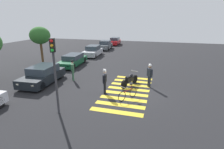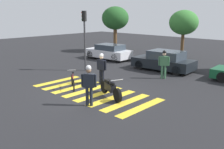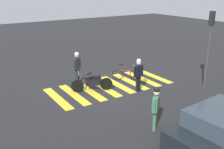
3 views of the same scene
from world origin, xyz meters
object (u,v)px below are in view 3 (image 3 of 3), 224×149
(police_motorcycle, at_px, (92,82))
(leaning_bicycle, at_px, (126,74))
(officer_on_foot, at_px, (77,65))
(traffic_light_pole, at_px, (210,38))
(pedestrian_bystander, at_px, (156,106))
(car_black_suv, at_px, (223,128))
(officer_by_motorcycle, at_px, (139,73))

(police_motorcycle, relative_size, leaning_bicycle, 1.45)
(officer_on_foot, distance_m, traffic_light_pole, 7.26)
(leaning_bicycle, xyz_separation_m, officer_on_foot, (2.61, -1.14, 0.70))
(pedestrian_bystander, xyz_separation_m, car_black_suv, (-1.26, 2.04, -0.36))
(officer_by_motorcycle, xyz_separation_m, pedestrian_bystander, (1.93, 3.47, -0.00))
(pedestrian_bystander, bearing_deg, officer_on_foot, -88.17)
(police_motorcycle, bearing_deg, officer_on_foot, -85.08)
(car_black_suv, relative_size, traffic_light_pole, 1.06)
(leaning_bicycle, height_order, car_black_suv, car_black_suv)
(leaning_bicycle, relative_size, officer_on_foot, 0.79)
(police_motorcycle, bearing_deg, officer_by_motorcycle, 145.67)
(pedestrian_bystander, bearing_deg, car_black_suv, 121.65)
(officer_on_foot, xyz_separation_m, officer_by_motorcycle, (-2.14, 2.86, -0.04))
(police_motorcycle, height_order, pedestrian_bystander, pedestrian_bystander)
(leaning_bicycle, bearing_deg, pedestrian_bystander, 65.11)
(police_motorcycle, relative_size, car_black_suv, 0.48)
(traffic_light_pole, bearing_deg, car_black_suv, 44.23)
(traffic_light_pole, bearing_deg, officer_by_motorcycle, -25.98)
(officer_on_foot, distance_m, car_black_suv, 8.50)
(officer_by_motorcycle, xyz_separation_m, traffic_light_pole, (-3.32, 1.62, 1.75))
(leaning_bicycle, xyz_separation_m, officer_by_motorcycle, (0.47, 1.72, 0.66))
(pedestrian_bystander, distance_m, car_black_suv, 2.42)
(leaning_bicycle, distance_m, pedestrian_bystander, 5.76)
(officer_on_foot, bearing_deg, police_motorcycle, 94.92)
(leaning_bicycle, height_order, officer_on_foot, officer_on_foot)
(officer_by_motorcycle, xyz_separation_m, car_black_suv, (0.68, 5.51, -0.36))
(police_motorcycle, distance_m, officer_on_foot, 1.61)
(officer_on_foot, bearing_deg, traffic_light_pole, 140.64)
(car_black_suv, bearing_deg, officer_on_foot, -80.10)
(officer_on_foot, relative_size, car_black_suv, 0.42)
(police_motorcycle, height_order, leaning_bicycle, police_motorcycle)
(officer_on_foot, bearing_deg, officer_by_motorcycle, 126.78)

